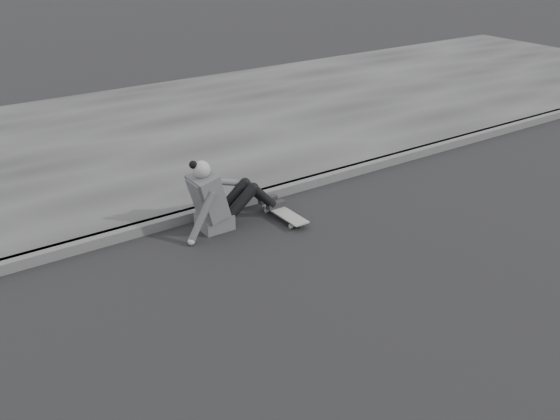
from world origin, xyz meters
The scene contains 5 objects.
ground centered at (0.00, 0.00, 0.00)m, with size 80.00×80.00×0.00m, color black.
curb centered at (0.00, 2.58, 0.06)m, with size 24.00×0.16×0.12m, color #505050.
sidewalk centered at (0.00, 5.60, 0.06)m, with size 24.00×6.00×0.12m, color #393939.
skateboard centered at (0.17, 1.97, 0.07)m, with size 0.20×0.78×0.09m.
seated_woman centered at (-0.56, 2.22, 0.36)m, with size 1.38×0.46×0.88m.
Camera 1 is at (-3.69, -3.54, 3.29)m, focal length 40.00 mm.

